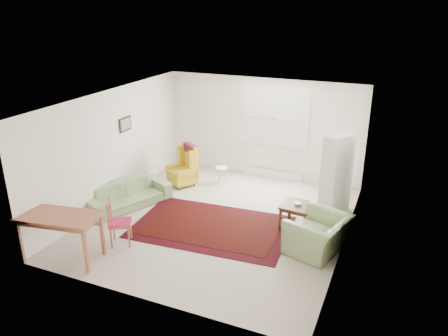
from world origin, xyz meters
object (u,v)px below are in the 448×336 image
at_px(desk_chair, 120,222).
at_px(wingback_chair, 182,166).
at_px(stool, 221,175).
at_px(sofa, 127,190).
at_px(cabinet, 337,174).
at_px(desk, 62,237).
at_px(coffee_table, 297,216).
at_px(armchair, 318,231).

bearing_deg(desk_chair, wingback_chair, -23.43).
distance_m(wingback_chair, stool, 1.02).
relative_size(sofa, wingback_chair, 1.86).
bearing_deg(stool, wingback_chair, -146.23).
height_order(cabinet, desk, cabinet).
bearing_deg(desk, stool, 74.63).
bearing_deg(cabinet, wingback_chair, -154.49).
height_order(coffee_table, cabinet, cabinet).
height_order(wingback_chair, stool, wingback_chair).
bearing_deg(sofa, cabinet, -46.52).
relative_size(cabinet, desk_chair, 1.91).
xyz_separation_m(coffee_table, desk, (-3.45, -2.72, 0.18)).
xyz_separation_m(sofa, desk_chair, (0.81, -1.38, 0.07)).
height_order(sofa, stool, sofa).
bearing_deg(armchair, sofa, -77.01).
xyz_separation_m(armchair, cabinet, (0.00, 1.75, 0.44)).
relative_size(wingback_chair, desk, 0.75).
height_order(stool, desk_chair, desk_chair).
bearing_deg(sofa, wingback_chair, 3.28).
xyz_separation_m(coffee_table, stool, (-2.29, 1.50, -0.05)).
relative_size(cabinet, desk, 1.27).
xyz_separation_m(cabinet, desk, (-4.00, -3.73, -0.43)).
xyz_separation_m(sofa, desk, (0.20, -2.20, 0.05)).
relative_size(wingback_chair, cabinet, 0.59).
bearing_deg(armchair, cabinet, -163.97).
relative_size(stool, desk_chair, 0.45).
bearing_deg(wingback_chair, stool, 64.99).
bearing_deg(coffee_table, stool, 146.72).
height_order(wingback_chair, cabinet, cabinet).
xyz_separation_m(sofa, coffee_table, (3.64, 0.52, -0.13)).
bearing_deg(coffee_table, desk, -141.68).
distance_m(sofa, desk_chair, 1.60).
relative_size(sofa, desk_chair, 2.11).
relative_size(coffee_table, cabinet, 0.35).
distance_m(stool, cabinet, 2.96).
height_order(coffee_table, stool, coffee_table).
distance_m(sofa, desk, 2.21).
distance_m(sofa, cabinet, 4.49).
relative_size(armchair, desk_chair, 1.18).
height_order(sofa, cabinet, cabinet).
height_order(wingback_chair, desk_chair, wingback_chair).
bearing_deg(coffee_table, sofa, -171.84).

